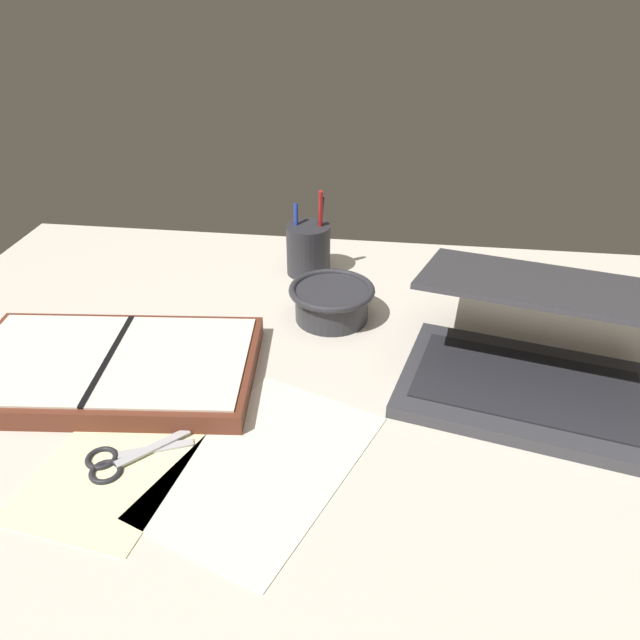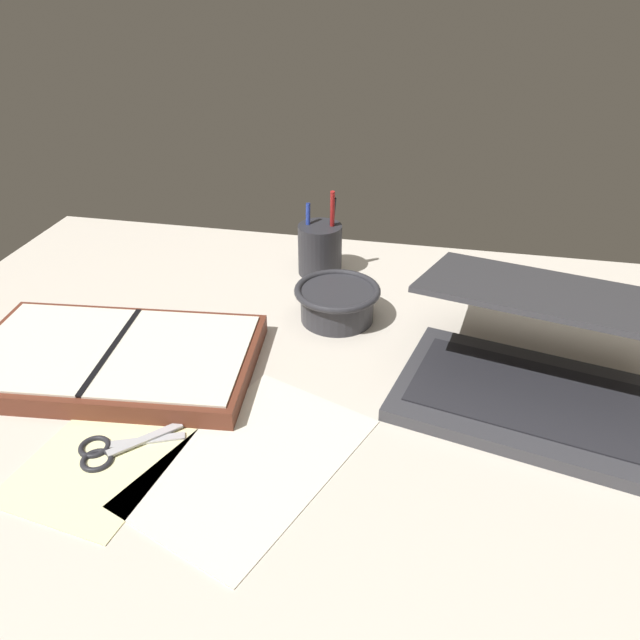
# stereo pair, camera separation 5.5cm
# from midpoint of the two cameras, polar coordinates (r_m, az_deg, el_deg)

# --- Properties ---
(desk_top) EXTENTS (1.40, 1.00, 0.02)m
(desk_top) POSITION_cam_midpoint_polar(r_m,az_deg,el_deg) (0.88, -0.77, -6.55)
(desk_top) COLOR beige
(desk_top) RESTS_ON ground
(laptop) EXTENTS (0.39, 0.37, 0.15)m
(laptop) POSITION_cam_midpoint_polar(r_m,az_deg,el_deg) (0.89, 17.08, -2.90)
(laptop) COLOR #38383D
(laptop) RESTS_ON desk_top
(bowl) EXTENTS (0.14, 0.14, 0.06)m
(bowl) POSITION_cam_midpoint_polar(r_m,az_deg,el_deg) (1.01, -0.49, 1.72)
(bowl) COLOR #2D2D33
(bowl) RESTS_ON desk_top
(pen_cup) EXTENTS (0.08, 0.08, 0.16)m
(pen_cup) POSITION_cam_midpoint_polar(r_m,az_deg,el_deg) (1.15, -2.44, 6.50)
(pen_cup) COLOR #28282D
(pen_cup) RESTS_ON desk_top
(planner) EXTENTS (0.43, 0.28, 0.03)m
(planner) POSITION_cam_midpoint_polar(r_m,az_deg,el_deg) (0.94, -20.22, -4.07)
(planner) COLOR brown
(planner) RESTS_ON desk_top
(scissors) EXTENTS (0.12, 0.10, 0.01)m
(scissors) POSITION_cam_midpoint_polar(r_m,az_deg,el_deg) (0.80, -20.07, -12.06)
(scissors) COLOR #B7B7BC
(scissors) RESTS_ON desk_top
(paper_sheet_front) EXTENTS (0.28, 0.34, 0.00)m
(paper_sheet_front) POSITION_cam_midpoint_polar(r_m,az_deg,el_deg) (0.76, -7.19, -13.00)
(paper_sheet_front) COLOR silver
(paper_sheet_front) RESTS_ON desk_top
(paper_sheet_beside_planner) EXTENTS (0.20, 0.27, 0.00)m
(paper_sheet_beside_planner) POSITION_cam_midpoint_polar(r_m,az_deg,el_deg) (0.81, -19.72, -11.88)
(paper_sheet_beside_planner) COLOR #F4EFB2
(paper_sheet_beside_planner) RESTS_ON desk_top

